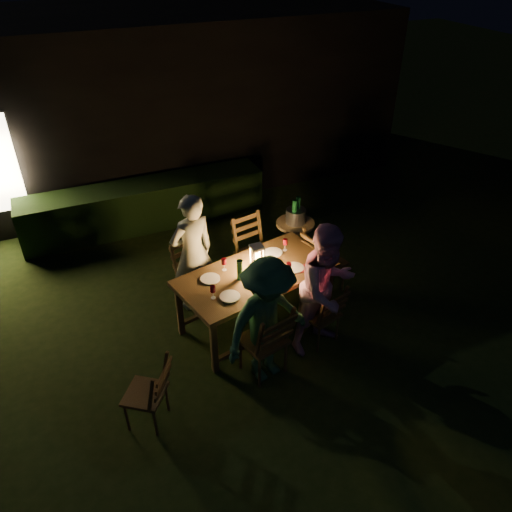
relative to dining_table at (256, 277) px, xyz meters
name	(u,v)px	position (x,y,z in m)	size (l,w,h in m)	color
garden_envelope	(135,98)	(-0.24, 5.61, 0.82)	(40.00, 40.00, 3.20)	black
dining_table	(256,277)	(0.00, 0.00, 0.00)	(2.19, 1.42, 0.84)	#4B3219
chair_near_left	(264,351)	(-0.27, -0.85, -0.43)	(0.59, 0.61, 1.08)	#4B3219
chair_near_right	(320,323)	(0.61, -0.65, -0.47)	(0.53, 0.55, 0.94)	#4B3219
chair_far_left	(197,288)	(-0.61, 0.65, -0.44)	(0.58, 0.61, 1.03)	#4B3219
chair_far_right	(255,263)	(0.36, 0.88, -0.43)	(0.57, 0.60, 1.08)	#4B3219
chair_end	(324,271)	(1.20, 0.27, -0.43)	(0.61, 0.59, 1.08)	#4B3219
chair_spare	(148,403)	(-1.70, -1.02, -0.47)	(0.60, 0.60, 0.93)	#4B3219
person_house_side	(193,253)	(-0.62, 0.70, 0.11)	(0.63, 0.42, 1.74)	beige
person_opp_right	(326,289)	(0.62, -0.70, 0.12)	(0.85, 0.66, 1.74)	#D995BE
person_opp_left	(267,321)	(-0.26, -0.90, 0.07)	(1.07, 0.61, 1.65)	#366D41
lantern	(257,259)	(0.04, 0.06, 0.24)	(0.16, 0.16, 0.35)	white
plate_far_left	(210,279)	(-0.59, 0.09, 0.09)	(0.25, 0.25, 0.01)	white
plate_near_left	(230,296)	(-0.49, -0.34, 0.09)	(0.25, 0.25, 0.01)	white
plate_far_right	(273,252)	(0.39, 0.31, 0.09)	(0.25, 0.25, 0.01)	white
plate_near_right	(294,268)	(0.49, -0.11, 0.09)	(0.25, 0.25, 0.01)	white
wineglass_a	(224,264)	(-0.35, 0.21, 0.17)	(0.06, 0.06, 0.18)	#59070F
wineglass_b	(213,292)	(-0.68, -0.28, 0.17)	(0.06, 0.06, 0.18)	#59070F
wineglass_c	(288,269)	(0.35, -0.21, 0.17)	(0.06, 0.06, 0.18)	#59070F
wineglass_d	(285,245)	(0.56, 0.31, 0.17)	(0.06, 0.06, 0.18)	#59070F
wineglass_e	(264,281)	(-0.03, -0.31, 0.17)	(0.06, 0.06, 0.18)	silver
bottle_table	(240,270)	(-0.24, -0.06, 0.22)	(0.07, 0.07, 0.28)	#0F471E
napkin_left	(262,288)	(-0.08, -0.35, 0.09)	(0.18, 0.14, 0.01)	red
napkin_right	(304,268)	(0.60, -0.17, 0.09)	(0.18, 0.14, 0.01)	red
phone	(229,302)	(-0.54, -0.43, 0.09)	(0.14, 0.07, 0.01)	black
side_table	(295,228)	(1.09, 1.01, -0.07)	(0.58, 0.58, 0.78)	brown
ice_bucket	(296,216)	(1.09, 1.01, 0.14)	(0.30, 0.30, 0.22)	#A5A8AD
bottle_bucket_a	(294,215)	(1.04, 0.97, 0.19)	(0.07, 0.07, 0.32)	#0F471E
bottle_bucket_b	(298,211)	(1.14, 1.05, 0.19)	(0.07, 0.07, 0.32)	#0F471E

